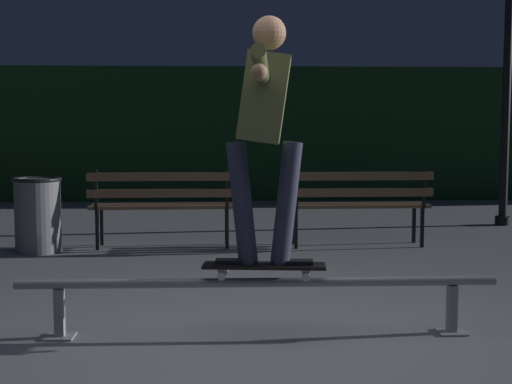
% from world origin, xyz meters
% --- Properties ---
extents(ground_plane, '(90.00, 90.00, 0.00)m').
position_xyz_m(ground_plane, '(0.00, 0.00, 0.00)').
color(ground_plane, slate).
extents(hedge_backdrop, '(24.00, 1.20, 2.41)m').
position_xyz_m(hedge_backdrop, '(0.00, 9.01, 1.21)').
color(hedge_backdrop, '#193D1E').
rests_on(hedge_backdrop, ground).
extents(grind_rail, '(3.07, 0.18, 0.37)m').
position_xyz_m(grind_rail, '(0.00, 0.15, 0.29)').
color(grind_rail, gray).
rests_on(grind_rail, ground).
extents(skateboard, '(0.80, 0.27, 0.09)m').
position_xyz_m(skateboard, '(0.04, 0.15, 0.45)').
color(skateboard, black).
rests_on(skateboard, grind_rail).
extents(skateboarder, '(0.63, 1.40, 1.56)m').
position_xyz_m(skateboarder, '(0.04, 0.15, 1.38)').
color(skateboarder, black).
rests_on(skateboarder, skateboard).
extents(park_bench_leftmost, '(1.61, 0.45, 0.88)m').
position_xyz_m(park_bench_leftmost, '(-0.91, 3.46, 0.54)').
color(park_bench_leftmost, black).
rests_on(park_bench_leftmost, ground).
extents(park_bench_left_center, '(1.61, 0.45, 0.88)m').
position_xyz_m(park_bench_left_center, '(1.26, 3.46, 0.54)').
color(park_bench_left_center, black).
rests_on(park_bench_left_center, ground).
extents(lamp_post_right, '(0.32, 0.32, 3.90)m').
position_xyz_m(lamp_post_right, '(3.56, 5.14, 2.48)').
color(lamp_post_right, black).
rests_on(lamp_post_right, ground).
extents(trash_can, '(0.52, 0.52, 0.80)m').
position_xyz_m(trash_can, '(-2.22, 3.27, 0.41)').
color(trash_can, slate).
rests_on(trash_can, ground).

